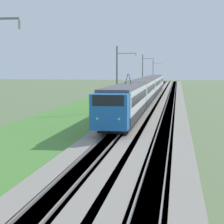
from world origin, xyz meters
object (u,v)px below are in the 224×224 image
object	(u,v)px
passenger_train	(146,88)
catenary_mast_distant	(153,73)
catenary_mast_mid	(117,78)
catenary_mast_far	(143,74)

from	to	relation	value
passenger_train	catenary_mast_distant	distance (m)	64.34
passenger_train	catenary_mast_distant	size ratio (longest dim) A/B	9.99
passenger_train	catenary_mast_mid	distance (m)	17.25
catenary_mast_mid	catenary_mast_distant	distance (m)	81.23
catenary_mast_far	catenary_mast_distant	size ratio (longest dim) A/B	1.08
catenary_mast_far	passenger_train	bearing A→B (deg)	-174.02
passenger_train	catenary_mast_far	size ratio (longest dim) A/B	9.28
catenary_mast_far	catenary_mast_mid	bearing A→B (deg)	-180.00
catenary_mast_mid	catenary_mast_distant	size ratio (longest dim) A/B	1.05
catenary_mast_mid	passenger_train	bearing A→B (deg)	-8.31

